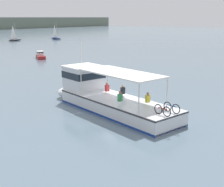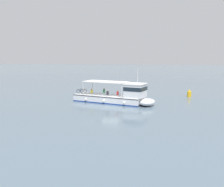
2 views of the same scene
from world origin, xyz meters
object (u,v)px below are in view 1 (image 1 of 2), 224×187
sailboat_near_port (56,38)px  sailboat_off_bow (15,39)px  ferry_main (104,96)px  motorboat_far_left (40,55)px

sailboat_near_port → sailboat_off_bow: 13.52m
ferry_main → motorboat_far_left: size_ratio=3.53×
ferry_main → sailboat_off_bow: (41.65, 66.00, -0.47)m
motorboat_far_left → sailboat_off_bow: size_ratio=0.69×
motorboat_far_left → ferry_main: bearing=-122.9°
sailboat_near_port → motorboat_far_left: 49.10m
ferry_main → sailboat_near_port: sailboat_near_port is taller
ferry_main → sailboat_off_bow: bearing=57.7°
sailboat_near_port → motorboat_far_left: sailboat_near_port is taller
ferry_main → motorboat_far_left: 33.02m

